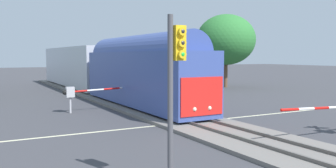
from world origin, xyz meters
name	(u,v)px	position (x,y,z in m)	size (l,w,h in m)	color
ground_plane	(189,122)	(0.00, 0.00, 0.00)	(220.00, 220.00, 0.00)	#3D3D42
road_centre_stripe	(189,122)	(0.00, 0.00, 0.00)	(44.00, 0.20, 0.01)	beige
railway_track	(189,121)	(0.00, 0.00, 0.10)	(4.40, 80.00, 0.32)	slate
commuter_train	(100,67)	(0.00, 16.58, 2.79)	(3.04, 38.77, 5.16)	#384C93
crossing_gate_far	(82,92)	(-4.49, 6.89, 1.42)	(6.58, 0.40, 1.80)	#B7B7BC
traffic_signal_far_side	(184,58)	(5.32, 9.44, 3.73)	(0.53, 0.38, 5.57)	#4C4C51
traffic_signal_near_left	(175,74)	(-6.10, -9.06, 3.42)	(0.53, 0.38, 5.10)	#4C4C51
maple_right_background	(226,40)	(16.53, 18.10, 5.87)	(7.24, 7.24, 8.99)	brown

